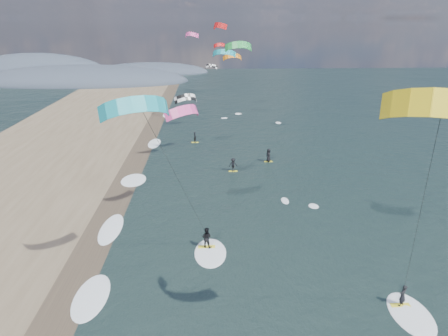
{
  "coord_description": "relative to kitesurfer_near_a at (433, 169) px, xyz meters",
  "views": [
    {
      "loc": [
        -2.13,
        -14.9,
        17.81
      ],
      "look_at": [
        -1.0,
        12.0,
        7.0
      ],
      "focal_mm": 30.0,
      "sensor_mm": 36.0,
      "label": 1
    }
  ],
  "objects": [
    {
      "name": "wet_sand_strip",
      "position": [
        -19.34,
        10.59,
        -11.84
      ],
      "size": [
        3.0,
        240.0,
        0.0
      ],
      "primitive_type": "cube",
      "color": "#382D23",
      "rests_on": "ground"
    },
    {
      "name": "coastal_hills",
      "position": [
        -52.18,
        108.45,
        -11.85
      ],
      "size": [
        80.0,
        41.0,
        15.0
      ],
      "color": "#3D4756",
      "rests_on": "ground"
    },
    {
      "name": "kitesurfer_near_a",
      "position": [
        0.0,
        0.0,
        0.0
      ],
      "size": [
        7.75,
        8.87,
        15.88
      ],
      "color": "yellow",
      "rests_on": "ground"
    },
    {
      "name": "kitesurfer_near_b",
      "position": [
        -12.2,
        7.94,
        -2.33
      ],
      "size": [
        7.26,
        8.89,
        14.41
      ],
      "color": "yellow",
      "rests_on": "ground"
    },
    {
      "name": "far_kitesurfers",
      "position": [
        -5.57,
        31.93,
        -10.96
      ],
      "size": [
        11.12,
        12.61,
        1.82
      ],
      "color": "yellow",
      "rests_on": "ground"
    },
    {
      "name": "bg_kite_field",
      "position": [
        -8.41,
        49.94,
        0.33
      ],
      "size": [
        11.73,
        66.27,
        11.02
      ],
      "color": "orange",
      "rests_on": "ground"
    },
    {
      "name": "shoreline_surf",
      "position": [
        -18.14,
        15.34,
        -11.85
      ],
      "size": [
        2.4,
        79.4,
        0.11
      ],
      "color": "white",
      "rests_on": "ground"
    }
  ]
}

